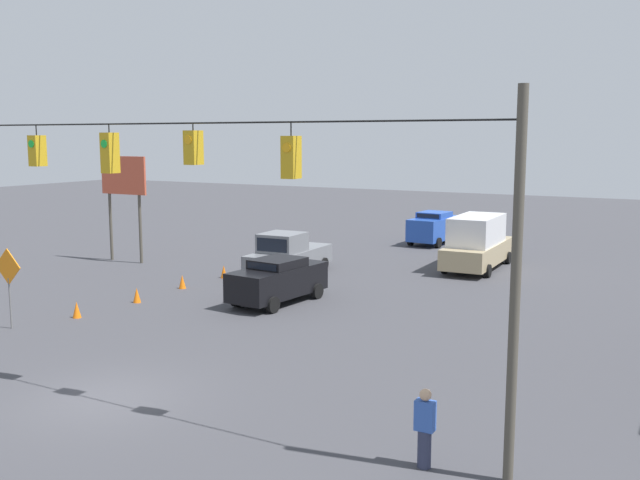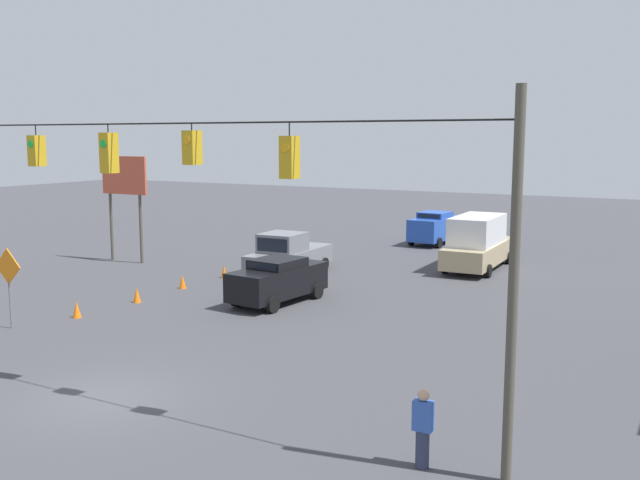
{
  "view_description": "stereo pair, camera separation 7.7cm",
  "coord_description": "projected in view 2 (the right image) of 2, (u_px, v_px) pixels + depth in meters",
  "views": [
    {
      "loc": [
        -13.36,
        12.66,
        6.68
      ],
      "look_at": [
        0.58,
        -12.54,
        2.49
      ],
      "focal_mm": 40.0,
      "sensor_mm": 36.0,
      "label": 1
    },
    {
      "loc": [
        -13.43,
        12.62,
        6.68
      ],
      "look_at": [
        0.58,
        -12.54,
        2.49
      ],
      "focal_mm": 40.0,
      "sensor_mm": 36.0,
      "label": 2
    }
  ],
  "objects": [
    {
      "name": "sedan_blue_withflow_deep",
      "position": [
        435.0,
        227.0,
        44.45
      ],
      "size": [
        2.34,
        4.34,
        2.03
      ],
      "color": "#234CB2",
      "rests_on": "ground_plane"
    },
    {
      "name": "roadside_billboard",
      "position": [
        124.0,
        186.0,
        37.87
      ],
      "size": [
        3.04,
        0.16,
        5.64
      ],
      "color": "#4C473D",
      "rests_on": "ground_plane"
    },
    {
      "name": "sedan_black_withflow_mid",
      "position": [
        278.0,
        280.0,
        28.76
      ],
      "size": [
        2.36,
        4.71,
        1.82
      ],
      "color": "black",
      "rests_on": "ground_plane"
    },
    {
      "name": "box_truck_tan_oncoming_deep",
      "position": [
        478.0,
        243.0,
        36.03
      ],
      "size": [
        2.48,
        6.48,
        2.73
      ],
      "color": "tan",
      "rests_on": "ground_plane"
    },
    {
      "name": "work_zone_sign",
      "position": [
        8.0,
        273.0,
        24.77
      ],
      "size": [
        1.27,
        0.06,
        2.84
      ],
      "color": "slate",
      "rests_on": "ground_plane"
    },
    {
      "name": "ground_plane",
      "position": [
        103.0,
        398.0,
        18.34
      ],
      "size": [
        140.0,
        140.0,
        0.0
      ],
      "primitive_type": "plane",
      "color": "#3D3D42"
    },
    {
      "name": "traffic_cone_fourth",
      "position": [
        224.0,
        272.0,
        33.89
      ],
      "size": [
        0.31,
        0.31,
        0.61
      ],
      "primitive_type": "cone",
      "color": "orange",
      "rests_on": "ground_plane"
    },
    {
      "name": "traffic_cone_nearest",
      "position": [
        77.0,
        310.0,
        26.46
      ],
      "size": [
        0.31,
        0.31,
        0.61
      ],
      "primitive_type": "cone",
      "color": "orange",
      "rests_on": "ground_plane"
    },
    {
      "name": "traffic_cone_fifth",
      "position": [
        259.0,
        261.0,
        36.73
      ],
      "size": [
        0.31,
        0.31,
        0.61
      ],
      "primitive_type": "cone",
      "color": "orange",
      "rests_on": "ground_plane"
    },
    {
      "name": "overhead_signal_span",
      "position": [
        113.0,
        203.0,
        18.07
      ],
      "size": [
        20.67,
        0.38,
        7.63
      ],
      "color": "#4C473D",
      "rests_on": "ground_plane"
    },
    {
      "name": "traffic_cone_second",
      "position": [
        137.0,
        295.0,
        28.88
      ],
      "size": [
        0.31,
        0.31,
        0.61
      ],
      "primitive_type": "cone",
      "color": "orange",
      "rests_on": "ground_plane"
    },
    {
      "name": "pedestrian",
      "position": [
        423.0,
        428.0,
        14.39
      ],
      "size": [
        0.4,
        0.28,
        1.67
      ],
      "color": "#2D334C",
      "rests_on": "ground_plane"
    },
    {
      "name": "traffic_cone_farthest",
      "position": [
        291.0,
        253.0,
        39.14
      ],
      "size": [
        0.31,
        0.31,
        0.61
      ],
      "primitive_type": "cone",
      "color": "orange",
      "rests_on": "ground_plane"
    },
    {
      "name": "pickup_truck_grey_withflow_far",
      "position": [
        288.0,
        255.0,
        34.51
      ],
      "size": [
        2.37,
        5.52,
        2.12
      ],
      "color": "slate",
      "rests_on": "ground_plane"
    },
    {
      "name": "traffic_cone_third",
      "position": [
        182.0,
        282.0,
        31.55
      ],
      "size": [
        0.31,
        0.31,
        0.61
      ],
      "primitive_type": "cone",
      "color": "orange",
      "rests_on": "ground_plane"
    }
  ]
}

